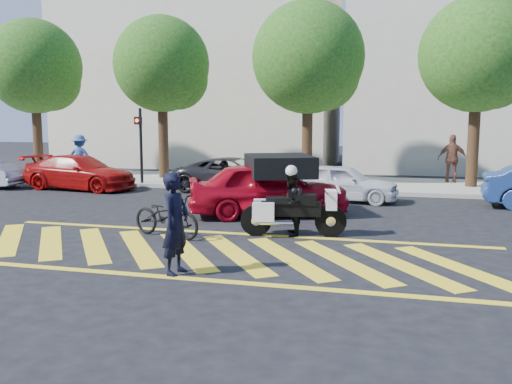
% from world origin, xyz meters
% --- Properties ---
extents(ground, '(90.00, 90.00, 0.00)m').
position_xyz_m(ground, '(0.00, 0.00, 0.00)').
color(ground, black).
rests_on(ground, ground).
extents(sidewalk, '(60.00, 5.00, 0.15)m').
position_xyz_m(sidewalk, '(0.00, 12.00, 0.07)').
color(sidewalk, '#9E998E').
rests_on(sidewalk, ground).
extents(crosswalk, '(12.33, 4.00, 0.01)m').
position_xyz_m(crosswalk, '(-0.04, 0.00, 0.00)').
color(crosswalk, yellow).
rests_on(crosswalk, ground).
extents(building_left, '(16.00, 8.00, 10.00)m').
position_xyz_m(building_left, '(-8.00, 21.00, 5.00)').
color(building_left, beige).
rests_on(building_left, ground).
extents(building_right, '(16.00, 8.00, 11.00)m').
position_xyz_m(building_right, '(9.00, 21.00, 5.50)').
color(building_right, beige).
rests_on(building_right, ground).
extents(tree_far_left, '(4.40, 4.40, 7.41)m').
position_xyz_m(tree_far_left, '(-12.87, 12.06, 5.05)').
color(tree_far_left, black).
rests_on(tree_far_left, ground).
extents(tree_left, '(4.20, 4.20, 7.26)m').
position_xyz_m(tree_left, '(-6.37, 12.06, 4.99)').
color(tree_left, black).
rests_on(tree_left, ground).
extents(tree_center, '(4.60, 4.60, 7.56)m').
position_xyz_m(tree_center, '(0.13, 12.06, 5.10)').
color(tree_center, black).
rests_on(tree_center, ground).
extents(tree_right, '(4.40, 4.40, 7.41)m').
position_xyz_m(tree_right, '(6.63, 12.06, 5.05)').
color(tree_right, black).
rests_on(tree_right, ground).
extents(signal_pole, '(0.28, 0.43, 3.20)m').
position_xyz_m(signal_pole, '(-6.50, 9.74, 1.92)').
color(signal_pole, black).
rests_on(signal_pole, ground).
extents(officer_bike, '(0.51, 0.71, 1.84)m').
position_xyz_m(officer_bike, '(-0.12, -1.65, 0.92)').
color(officer_bike, black).
rests_on(officer_bike, ground).
extents(bicycle, '(2.04, 1.24, 1.01)m').
position_xyz_m(bicycle, '(-1.55, 1.14, 0.51)').
color(bicycle, black).
rests_on(bicycle, ground).
extents(police_motorcycle, '(2.50, 1.01, 1.11)m').
position_xyz_m(police_motorcycle, '(1.29, 1.99, 0.60)').
color(police_motorcycle, black).
rests_on(police_motorcycle, ground).
extents(officer_moto, '(0.73, 0.86, 1.57)m').
position_xyz_m(officer_moto, '(1.27, 2.00, 0.78)').
color(officer_moto, black).
rests_on(officer_moto, ground).
extents(red_convertible, '(4.96, 3.49, 1.57)m').
position_xyz_m(red_convertible, '(0.11, 4.51, 0.78)').
color(red_convertible, '#A80719').
rests_on(red_convertible, ground).
extents(parked_left, '(4.81, 2.39, 1.34)m').
position_xyz_m(parked_left, '(-8.43, 8.32, 0.67)').
color(parked_left, '#A10A09').
rests_on(parked_left, ground).
extents(parked_mid_left, '(4.82, 2.44, 1.31)m').
position_xyz_m(parked_mid_left, '(-2.26, 9.20, 0.65)').
color(parked_mid_left, black).
rests_on(parked_mid_left, ground).
extents(parked_mid_right, '(3.83, 1.74, 1.27)m').
position_xyz_m(parked_mid_right, '(1.90, 7.80, 0.64)').
color(parked_mid_right, silver).
rests_on(parked_mid_right, ground).
extents(pedestrian_left, '(1.39, 1.00, 1.94)m').
position_xyz_m(pedestrian_left, '(-9.76, 10.44, 1.12)').
color(pedestrian_left, '#385E9B').
rests_on(pedestrian_left, sidewalk).
extents(pedestrian_right, '(1.17, 0.52, 1.98)m').
position_xyz_m(pedestrian_right, '(5.87, 13.16, 1.14)').
color(pedestrian_right, brown).
rests_on(pedestrian_right, sidewalk).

